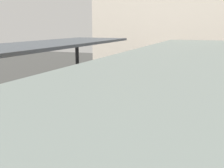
# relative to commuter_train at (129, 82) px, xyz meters

# --- Properties ---
(ground_plane) EXTENTS (80.00, 80.00, 0.00)m
(ground_plane) POSITION_rel_commuter_train_xyz_m (0.00, -7.24, -1.73)
(ground_plane) COLOR #383835
(platform_right) EXTENTS (4.40, 28.00, 1.00)m
(platform_right) POSITION_rel_commuter_train_xyz_m (3.80, -7.24, -1.23)
(platform_right) COLOR gray
(platform_right) RESTS_ON ground_plane
(track_ballast) EXTENTS (3.20, 28.00, 0.20)m
(track_ballast) POSITION_rel_commuter_train_xyz_m (0.00, -7.24, -1.63)
(track_ballast) COLOR #4C4742
(track_ballast) RESTS_ON ground_plane
(rail_near_side) EXTENTS (0.08, 28.00, 0.14)m
(rail_near_side) POSITION_rel_commuter_train_xyz_m (-0.72, -7.24, -1.46)
(rail_near_side) COLOR slate
(rail_near_side) RESTS_ON track_ballast
(rail_far_side) EXTENTS (0.08, 28.00, 0.14)m
(rail_far_side) POSITION_rel_commuter_train_xyz_m (0.72, -7.24, -1.46)
(rail_far_side) COLOR slate
(rail_far_side) RESTS_ON track_ballast
(commuter_train) EXTENTS (2.78, 13.33, 3.10)m
(commuter_train) POSITION_rel_commuter_train_xyz_m (0.00, 0.00, 0.00)
(commuter_train) COLOR #ADADB2
(commuter_train) RESTS_ON track_ballast
(canopy_left) EXTENTS (4.18, 21.00, 3.21)m
(canopy_left) POSITION_rel_commuter_train_xyz_m (-3.80, -5.84, 2.36)
(canopy_left) COLOR #333335
(canopy_left) RESTS_ON platform_left
(canopy_right) EXTENTS (4.18, 21.00, 3.15)m
(canopy_right) POSITION_rel_commuter_train_xyz_m (3.80, -5.84, 2.31)
(canopy_right) COLOR #333335
(canopy_right) RESTS_ON platform_right
(platform_bench) EXTENTS (1.40, 0.41, 0.86)m
(platform_bench) POSITION_rel_commuter_train_xyz_m (3.78, -3.29, -0.26)
(platform_bench) COLOR black
(platform_bench) RESTS_ON platform_right
(platform_sign) EXTENTS (0.90, 0.08, 2.21)m
(platform_sign) POSITION_rel_commuter_train_xyz_m (4.08, -1.79, 0.90)
(platform_sign) COLOR #262628
(platform_sign) RESTS_ON platform_right
(passenger_near_bench) EXTENTS (0.36, 0.36, 1.67)m
(passenger_near_bench) POSITION_rel_commuter_train_xyz_m (5.39, -2.16, 0.14)
(passenger_near_bench) COLOR #386B3D
(passenger_near_bench) RESTS_ON platform_right
(station_building_backdrop) EXTENTS (18.00, 6.00, 11.00)m
(station_building_backdrop) POSITION_rel_commuter_train_xyz_m (1.91, 12.76, 3.77)
(station_building_backdrop) COLOR #A89E8E
(station_building_backdrop) RESTS_ON ground_plane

